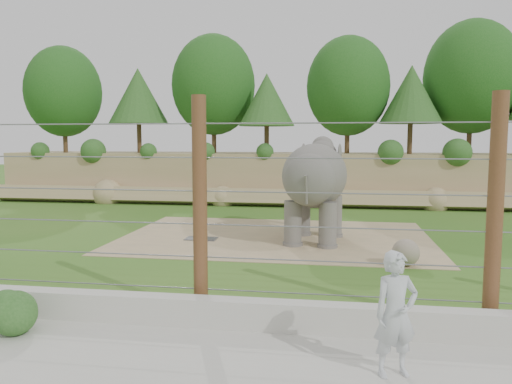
# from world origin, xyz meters

# --- Properties ---
(ground) EXTENTS (90.00, 90.00, 0.00)m
(ground) POSITION_xyz_m (0.00, 0.00, 0.00)
(ground) COLOR #30691B
(ground) RESTS_ON ground
(back_embankment) EXTENTS (30.00, 5.52, 8.77)m
(back_embankment) POSITION_xyz_m (0.59, 12.68, 3.97)
(back_embankment) COLOR #9D8B5C
(back_embankment) RESTS_ON ground
(dirt_patch) EXTENTS (10.00, 7.00, 0.02)m
(dirt_patch) POSITION_xyz_m (0.50, 3.00, 0.01)
(dirt_patch) COLOR tan
(dirt_patch) RESTS_ON ground
(drain_grate) EXTENTS (1.00, 0.60, 0.03)m
(drain_grate) POSITION_xyz_m (-1.82, 2.23, 0.04)
(drain_grate) COLOR #262628
(drain_grate) RESTS_ON dirt_patch
(elephant) EXTENTS (2.12, 4.15, 3.23)m
(elephant) POSITION_xyz_m (1.78, 2.53, 1.62)
(elephant) COLOR #65615A
(elephant) RESTS_ON ground
(stone_ball) EXTENTS (0.69, 0.69, 0.69)m
(stone_ball) POSITION_xyz_m (4.20, -0.30, 0.37)
(stone_ball) COLOR gray
(stone_ball) RESTS_ON dirt_patch
(retaining_wall) EXTENTS (26.00, 0.35, 0.50)m
(retaining_wall) POSITION_xyz_m (0.00, -5.00, 0.25)
(retaining_wall) COLOR beige
(retaining_wall) RESTS_ON ground
(walkway) EXTENTS (26.00, 4.00, 0.01)m
(walkway) POSITION_xyz_m (0.00, -7.00, 0.01)
(walkway) COLOR beige
(walkway) RESTS_ON ground
(barrier_fence) EXTENTS (20.26, 0.26, 4.00)m
(barrier_fence) POSITION_xyz_m (0.00, -4.50, 2.00)
(barrier_fence) COLOR brown
(barrier_fence) RESTS_ON ground
(walkway_shrub) EXTENTS (0.75, 0.75, 0.75)m
(walkway_shrub) POSITION_xyz_m (-2.90, -5.80, 0.38)
(walkway_shrub) COLOR #27551E
(walkway_shrub) RESTS_ON walkway
(zookeeper) EXTENTS (0.74, 0.62, 1.72)m
(zookeeper) POSITION_xyz_m (3.23, -6.37, 0.87)
(zookeeper) COLOR #ACB0B5
(zookeeper) RESTS_ON walkway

